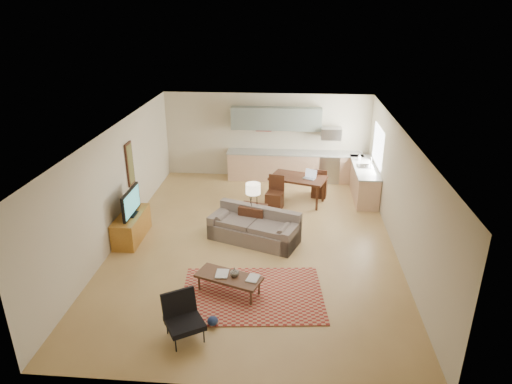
# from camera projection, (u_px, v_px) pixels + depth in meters

# --- Properties ---
(room) EXTENTS (9.00, 9.00, 9.00)m
(room) POSITION_uv_depth(u_px,v_px,m) (255.00, 189.00, 10.40)
(room) COLOR #AB844C
(room) RESTS_ON ground
(kitchen_counter_back) EXTENTS (4.26, 0.64, 0.92)m
(kitchen_counter_back) POSITION_uv_depth(u_px,v_px,m) (294.00, 166.00, 14.51)
(kitchen_counter_back) COLOR tan
(kitchen_counter_back) RESTS_ON ground
(kitchen_counter_right) EXTENTS (0.64, 2.26, 0.92)m
(kitchen_counter_right) POSITION_uv_depth(u_px,v_px,m) (364.00, 181.00, 13.28)
(kitchen_counter_right) COLOR tan
(kitchen_counter_right) RESTS_ON ground
(kitchen_range) EXTENTS (0.62, 0.62, 0.90)m
(kitchen_range) POSITION_uv_depth(u_px,v_px,m) (329.00, 167.00, 14.44)
(kitchen_range) COLOR #A5A8AD
(kitchen_range) RESTS_ON ground
(kitchen_microwave) EXTENTS (0.62, 0.40, 0.35)m
(kitchen_microwave) POSITION_uv_depth(u_px,v_px,m) (331.00, 133.00, 14.03)
(kitchen_microwave) COLOR #A5A8AD
(kitchen_microwave) RESTS_ON room
(upper_cabinets) EXTENTS (2.80, 0.34, 0.70)m
(upper_cabinets) POSITION_uv_depth(u_px,v_px,m) (276.00, 119.00, 14.12)
(upper_cabinets) COLOR slate
(upper_cabinets) RESTS_ON room
(window_right) EXTENTS (0.02, 1.40, 1.05)m
(window_right) POSITION_uv_depth(u_px,v_px,m) (378.00, 146.00, 12.83)
(window_right) COLOR white
(window_right) RESTS_ON room
(wall_art_left) EXTENTS (0.06, 0.42, 1.10)m
(wall_art_left) POSITION_uv_depth(u_px,v_px,m) (130.00, 164.00, 11.39)
(wall_art_left) COLOR olive
(wall_art_left) RESTS_ON room
(triptych) EXTENTS (1.70, 0.04, 0.50)m
(triptych) POSITION_uv_depth(u_px,v_px,m) (264.00, 124.00, 14.36)
(triptych) COLOR #F9E5C4
(triptych) RESTS_ON room
(rug) EXTENTS (2.90, 2.15, 0.02)m
(rug) POSITION_uv_depth(u_px,v_px,m) (252.00, 295.00, 8.90)
(rug) COLOR maroon
(rug) RESTS_ON floor
(sofa) EXTENTS (2.39, 1.66, 0.76)m
(sofa) POSITION_uv_depth(u_px,v_px,m) (254.00, 226.00, 10.80)
(sofa) COLOR #695B53
(sofa) RESTS_ON floor
(coffee_table) EXTENTS (1.39, 0.93, 0.39)m
(coffee_table) POSITION_uv_depth(u_px,v_px,m) (229.00, 284.00, 8.90)
(coffee_table) COLOR #462B1C
(coffee_table) RESTS_ON floor
(book_a) EXTENTS (0.25, 0.33, 0.03)m
(book_a) POSITION_uv_depth(u_px,v_px,m) (216.00, 274.00, 8.88)
(book_a) COLOR maroon
(book_a) RESTS_ON coffee_table
(book_b) EXTENTS (0.36, 0.41, 0.02)m
(book_b) POSITION_uv_depth(u_px,v_px,m) (248.00, 277.00, 8.77)
(book_b) COLOR navy
(book_b) RESTS_ON coffee_table
(vase) EXTENTS (0.23, 0.23, 0.18)m
(vase) POSITION_uv_depth(u_px,v_px,m) (234.00, 272.00, 8.80)
(vase) COLOR black
(vase) RESTS_ON coffee_table
(armchair) EXTENTS (0.94, 0.94, 0.78)m
(armchair) POSITION_uv_depth(u_px,v_px,m) (184.00, 319.00, 7.62)
(armchair) COLOR black
(armchair) RESTS_ON floor
(tv_credenza) EXTENTS (0.53, 1.38, 0.64)m
(tv_credenza) POSITION_uv_depth(u_px,v_px,m) (131.00, 227.00, 10.92)
(tv_credenza) COLOR #955D1F
(tv_credenza) RESTS_ON floor
(tv) EXTENTS (0.11, 1.06, 0.64)m
(tv) POSITION_uv_depth(u_px,v_px,m) (131.00, 202.00, 10.67)
(tv) COLOR black
(tv) RESTS_ON tv_credenza
(console_table) EXTENTS (0.71, 0.56, 0.73)m
(console_table) POSITION_uv_depth(u_px,v_px,m) (253.00, 219.00, 11.19)
(console_table) COLOR #351A0F
(console_table) RESTS_ON floor
(table_lamp) EXTENTS (0.46, 0.46, 0.59)m
(table_lamp) POSITION_uv_depth(u_px,v_px,m) (253.00, 194.00, 10.93)
(table_lamp) COLOR beige
(table_lamp) RESTS_ON console_table
(dining_table) EXTENTS (1.71, 1.30, 0.77)m
(dining_table) POSITION_uv_depth(u_px,v_px,m) (298.00, 190.00, 12.90)
(dining_table) COLOR #351A0F
(dining_table) RESTS_ON floor
(dining_chair_near) EXTENTS (0.53, 0.54, 0.93)m
(dining_chair_near) POSITION_uv_depth(u_px,v_px,m) (275.00, 193.00, 12.48)
(dining_chair_near) COLOR #351A0F
(dining_chair_near) RESTS_ON floor
(dining_chair_far) EXTENTS (0.49, 0.51, 0.89)m
(dining_chair_far) POSITION_uv_depth(u_px,v_px,m) (320.00, 182.00, 13.27)
(dining_chair_far) COLOR #351A0F
(dining_chair_far) RESTS_ON floor
(laptop) EXTENTS (0.40, 0.36, 0.24)m
(laptop) POSITION_uv_depth(u_px,v_px,m) (309.00, 174.00, 12.59)
(laptop) COLOR #A5A8AD
(laptop) RESTS_ON dining_table
(soap_bottle) EXTENTS (0.10, 0.10, 0.19)m
(soap_bottle) POSITION_uv_depth(u_px,v_px,m) (359.00, 157.00, 13.58)
(soap_bottle) COLOR #F9E5C4
(soap_bottle) RESTS_ON kitchen_counter_right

